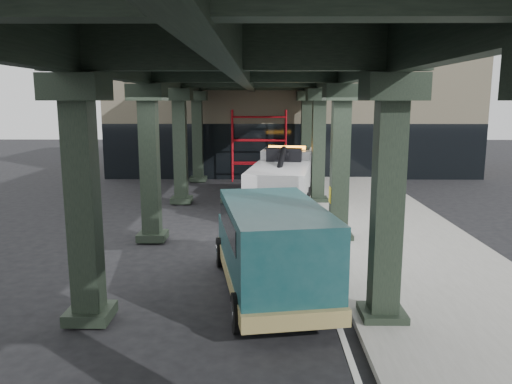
{
  "coord_description": "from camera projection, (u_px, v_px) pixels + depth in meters",
  "views": [
    {
      "loc": [
        0.12,
        -13.61,
        4.5
      ],
      "look_at": [
        -0.04,
        1.64,
        1.7
      ],
      "focal_mm": 35.0,
      "sensor_mm": 36.0,
      "label": 1
    }
  ],
  "objects": [
    {
      "name": "viaduct",
      "position": [
        244.0,
        69.0,
        15.19
      ],
      "size": [
        7.4,
        32.0,
        6.4
      ],
      "color": "black",
      "rests_on": "ground"
    },
    {
      "name": "lane_stripe",
      "position": [
        310.0,
        241.0,
        16.15
      ],
      "size": [
        0.12,
        38.0,
        0.01
      ],
      "primitive_type": "cube",
      "color": "silver",
      "rests_on": "ground"
    },
    {
      "name": "ground",
      "position": [
        257.0,
        261.0,
        14.2
      ],
      "size": [
        90.0,
        90.0,
        0.0
      ],
      "primitive_type": "plane",
      "color": "black",
      "rests_on": "ground"
    },
    {
      "name": "tow_truck",
      "position": [
        283.0,
        177.0,
        21.32
      ],
      "size": [
        3.2,
        8.13,
        2.6
      ],
      "rotation": [
        0.0,
        0.0,
        -0.14
      ],
      "color": "black",
      "rests_on": "ground"
    },
    {
      "name": "sidewalk",
      "position": [
        396.0,
        240.0,
        16.11
      ],
      "size": [
        5.0,
        40.0,
        0.15
      ],
      "primitive_type": "cube",
      "color": "gray",
      "rests_on": "ground"
    },
    {
      "name": "building",
      "position": [
        289.0,
        108.0,
        33.13
      ],
      "size": [
        22.0,
        10.0,
        8.0
      ],
      "primitive_type": "cube",
      "color": "#C6B793",
      "rests_on": "ground"
    },
    {
      "name": "scaffolding",
      "position": [
        259.0,
        144.0,
        28.22
      ],
      "size": [
        3.08,
        0.88,
        4.0
      ],
      "color": "#B00E17",
      "rests_on": "ground"
    },
    {
      "name": "towed_van",
      "position": [
        271.0,
        246.0,
        11.48
      ],
      "size": [
        2.96,
        5.77,
        2.24
      ],
      "rotation": [
        0.0,
        0.0,
        0.16
      ],
      "color": "#10373B",
      "rests_on": "ground"
    }
  ]
}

